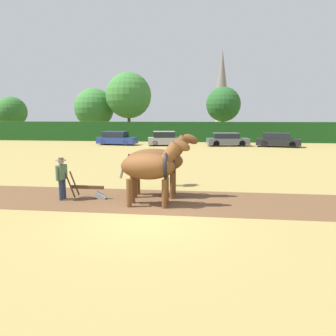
# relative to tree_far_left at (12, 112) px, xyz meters

# --- Properties ---
(ground_plane) EXTENTS (240.00, 240.00, 0.00)m
(ground_plane) POSITION_rel_tree_far_left_xyz_m (28.62, -38.43, -3.90)
(ground_plane) COLOR #998447
(plowed_furrow_strip) EXTENTS (23.24, 3.65, 0.01)m
(plowed_furrow_strip) POSITION_rel_tree_far_left_xyz_m (24.85, -36.08, -3.90)
(plowed_furrow_strip) COLOR brown
(plowed_furrow_strip) RESTS_ON ground
(hedgerow) EXTENTS (70.05, 1.23, 2.50)m
(hedgerow) POSITION_rel_tree_far_left_xyz_m (28.62, -6.15, -2.65)
(hedgerow) COLOR #194719
(hedgerow) RESTS_ON ground
(tree_far_left) EXTENTS (4.61, 4.61, 6.22)m
(tree_far_left) POSITION_rel_tree_far_left_xyz_m (0.00, 0.00, 0.00)
(tree_far_left) COLOR #423323
(tree_far_left) RESTS_ON ground
(tree_left) EXTENTS (5.91, 5.91, 7.39)m
(tree_left) POSITION_rel_tree_far_left_xyz_m (13.11, 0.40, 0.53)
(tree_left) COLOR brown
(tree_left) RESTS_ON ground
(tree_center_left) EXTENTS (6.50, 6.50, 9.41)m
(tree_center_left) POSITION_rel_tree_far_left_xyz_m (18.86, -1.16, 2.25)
(tree_center_left) COLOR #4C3823
(tree_center_left) RESTS_ON ground
(tree_center) EXTENTS (4.82, 4.82, 7.27)m
(tree_center) POSITION_rel_tree_far_left_xyz_m (32.31, -0.75, 0.95)
(tree_center) COLOR #423323
(tree_center) RESTS_ON ground
(church_spire) EXTENTS (2.52, 2.52, 16.37)m
(church_spire) POSITION_rel_tree_far_left_xyz_m (32.70, 20.27, 4.67)
(church_spire) COLOR gray
(church_spire) RESTS_ON ground
(draft_horse_lead_left) EXTENTS (2.59, 0.98, 2.42)m
(draft_horse_lead_left) POSITION_rel_tree_far_left_xyz_m (28.44, -36.77, -2.49)
(draft_horse_lead_left) COLOR brown
(draft_horse_lead_left) RESTS_ON ground
(draft_horse_lead_right) EXTENTS (2.96, 0.99, 2.56)m
(draft_horse_lead_right) POSITION_rel_tree_far_left_xyz_m (28.46, -35.41, -2.46)
(draft_horse_lead_right) COLOR brown
(draft_horse_lead_right) RESTS_ON ground
(plow) EXTENTS (1.55, 0.46, 1.13)m
(plow) POSITION_rel_tree_far_left_xyz_m (25.95, -36.08, -3.59)
(plow) COLOR #4C331E
(plow) RESTS_ON ground
(farmer_at_plow) EXTENTS (0.40, 0.63, 1.61)m
(farmer_at_plow) POSITION_rel_tree_far_left_xyz_m (24.95, -36.35, -2.97)
(farmer_at_plow) COLOR #28334C
(farmer_at_plow) RESTS_ON ground
(farmer_beside_team) EXTENTS (0.26, 0.66, 1.65)m
(farmer_beside_team) POSITION_rel_tree_far_left_xyz_m (28.81, -33.31, -2.95)
(farmer_beside_team) COLOR #28334C
(farmer_beside_team) RESTS_ON ground
(parked_car_far_left) EXTENTS (4.57, 2.37, 1.52)m
(parked_car_far_left) POSITION_rel_tree_far_left_xyz_m (20.09, -12.06, -3.18)
(parked_car_far_left) COLOR navy
(parked_car_far_left) RESTS_ON ground
(parked_car_left) EXTENTS (4.13, 2.55, 1.57)m
(parked_car_left) POSITION_rel_tree_far_left_xyz_m (25.65, -12.34, -3.15)
(parked_car_left) COLOR #9E9EA8
(parked_car_left) RESTS_ON ground
(parked_car_center_left) EXTENTS (4.65, 2.47, 1.43)m
(parked_car_center_left) POSITION_rel_tree_far_left_xyz_m (32.37, -12.03, -3.20)
(parked_car_center_left) COLOR #565B66
(parked_car_center_left) RESTS_ON ground
(parked_car_center) EXTENTS (4.70, 2.61, 1.46)m
(parked_car_center) POSITION_rel_tree_far_left_xyz_m (37.57, -12.35, -3.19)
(parked_car_center) COLOR black
(parked_car_center) RESTS_ON ground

